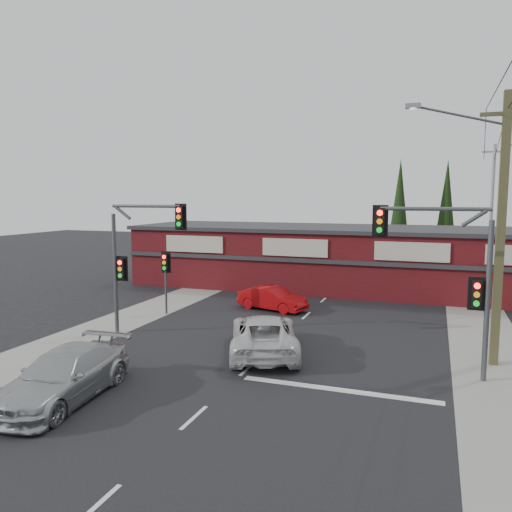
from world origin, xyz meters
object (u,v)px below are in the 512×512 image
(silver_suv, at_px, (64,376))
(utility_pole, at_px, (497,221))
(red_sedan, at_px, (272,298))
(shop_building, at_px, (324,256))
(white_suv, at_px, (264,334))

(silver_suv, bearing_deg, utility_pole, 27.87)
(red_sedan, distance_m, shop_building, 8.37)
(utility_pole, bearing_deg, white_suv, -169.17)
(shop_building, bearing_deg, white_suv, -86.56)
(red_sedan, bearing_deg, white_suv, -149.30)
(white_suv, bearing_deg, silver_suv, 36.33)
(utility_pole, bearing_deg, shop_building, 123.76)
(white_suv, height_order, silver_suv, white_suv)
(shop_building, xyz_separation_m, utility_pole, (9.36, -14.00, 3.26))
(red_sedan, distance_m, utility_pole, 12.90)
(silver_suv, distance_m, shop_building, 22.41)
(red_sedan, bearing_deg, silver_suv, -173.95)
(red_sedan, height_order, utility_pole, utility_pole)
(shop_building, height_order, utility_pole, utility_pole)
(white_suv, xyz_separation_m, red_sedan, (-2.06, 7.44, -0.12))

